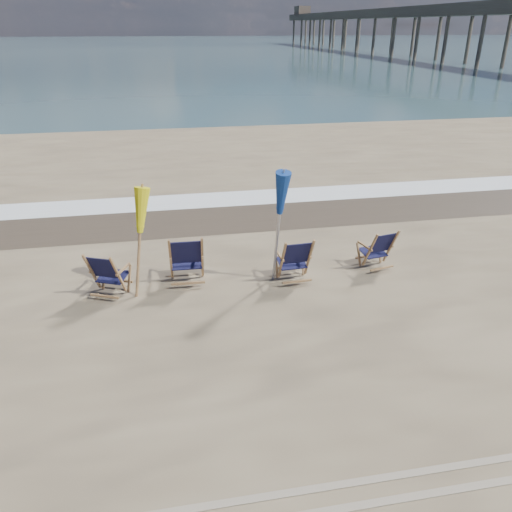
{
  "coord_description": "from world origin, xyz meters",
  "views": [
    {
      "loc": [
        -1.53,
        -6.02,
        4.79
      ],
      "look_at": [
        0.0,
        2.2,
        0.9
      ],
      "focal_mm": 35.0,
      "sensor_mm": 36.0,
      "label": 1
    }
  ],
  "objects_px": {
    "beach_chair_2": "(309,259)",
    "umbrella_blue": "(278,196)",
    "fishing_pier": "(410,26)",
    "beach_chair_3": "(391,248)",
    "beach_chair_0": "(119,277)",
    "umbrella_yellow": "(136,217)",
    "beach_chair_1": "(202,259)"
  },
  "relations": [
    {
      "from": "umbrella_yellow",
      "to": "fishing_pier",
      "type": "distance_m",
      "value": 81.73
    },
    {
      "from": "beach_chair_2",
      "to": "fishing_pier",
      "type": "bearing_deg",
      "value": -120.59
    },
    {
      "from": "umbrella_blue",
      "to": "beach_chair_3",
      "type": "bearing_deg",
      "value": 5.38
    },
    {
      "from": "beach_chair_3",
      "to": "umbrella_blue",
      "type": "relative_size",
      "value": 0.39
    },
    {
      "from": "beach_chair_1",
      "to": "umbrella_blue",
      "type": "height_order",
      "value": "umbrella_blue"
    },
    {
      "from": "umbrella_yellow",
      "to": "fishing_pier",
      "type": "bearing_deg",
      "value": 60.57
    },
    {
      "from": "umbrella_blue",
      "to": "fishing_pier",
      "type": "bearing_deg",
      "value": 62.26
    },
    {
      "from": "beach_chair_1",
      "to": "beach_chair_3",
      "type": "distance_m",
      "value": 4.01
    },
    {
      "from": "beach_chair_3",
      "to": "umbrella_yellow",
      "type": "height_order",
      "value": "umbrella_yellow"
    },
    {
      "from": "beach_chair_1",
      "to": "beach_chair_2",
      "type": "relative_size",
      "value": 1.09
    },
    {
      "from": "umbrella_blue",
      "to": "fishing_pier",
      "type": "relative_size",
      "value": 0.02
    },
    {
      "from": "beach_chair_0",
      "to": "beach_chair_1",
      "type": "relative_size",
      "value": 0.88
    },
    {
      "from": "beach_chair_3",
      "to": "umbrella_yellow",
      "type": "distance_m",
      "value": 5.31
    },
    {
      "from": "beach_chair_1",
      "to": "umbrella_yellow",
      "type": "bearing_deg",
      "value": 6.79
    },
    {
      "from": "umbrella_yellow",
      "to": "umbrella_blue",
      "type": "bearing_deg",
      "value": -2.97
    },
    {
      "from": "beach_chair_1",
      "to": "umbrella_yellow",
      "type": "distance_m",
      "value": 1.57
    },
    {
      "from": "fishing_pier",
      "to": "beach_chair_3",
      "type": "bearing_deg",
      "value": -116.19
    },
    {
      "from": "umbrella_yellow",
      "to": "beach_chair_1",
      "type": "bearing_deg",
      "value": 4.86
    },
    {
      "from": "beach_chair_0",
      "to": "umbrella_yellow",
      "type": "relative_size",
      "value": 0.47
    },
    {
      "from": "beach_chair_3",
      "to": "umbrella_blue",
      "type": "xyz_separation_m",
      "value": [
        -2.54,
        -0.24,
        1.39
      ]
    },
    {
      "from": "beach_chair_3",
      "to": "beach_chair_1",
      "type": "bearing_deg",
      "value": -11.78
    },
    {
      "from": "beach_chair_0",
      "to": "umbrella_yellow",
      "type": "height_order",
      "value": "umbrella_yellow"
    },
    {
      "from": "beach_chair_0",
      "to": "fishing_pier",
      "type": "distance_m",
      "value": 82.19
    },
    {
      "from": "beach_chair_3",
      "to": "beach_chair_0",
      "type": "bearing_deg",
      "value": -8.32
    },
    {
      "from": "beach_chair_0",
      "to": "umbrella_yellow",
      "type": "xyz_separation_m",
      "value": [
        0.42,
        0.24,
        1.08
      ]
    },
    {
      "from": "beach_chair_2",
      "to": "umbrella_yellow",
      "type": "xyz_separation_m",
      "value": [
        -3.31,
        0.19,
        1.06
      ]
    },
    {
      "from": "beach_chair_2",
      "to": "umbrella_blue",
      "type": "height_order",
      "value": "umbrella_blue"
    },
    {
      "from": "beach_chair_0",
      "to": "beach_chair_1",
      "type": "distance_m",
      "value": 1.65
    },
    {
      "from": "umbrella_yellow",
      "to": "beach_chair_3",
      "type": "bearing_deg",
      "value": 1.11
    },
    {
      "from": "beach_chair_0",
      "to": "beach_chair_2",
      "type": "height_order",
      "value": "beach_chair_2"
    },
    {
      "from": "umbrella_yellow",
      "to": "fishing_pier",
      "type": "height_order",
      "value": "fishing_pier"
    },
    {
      "from": "umbrella_yellow",
      "to": "beach_chair_0",
      "type": "bearing_deg",
      "value": -150.41
    }
  ]
}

